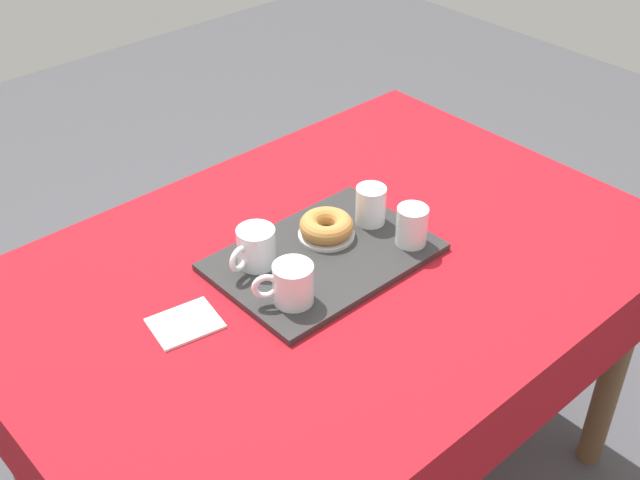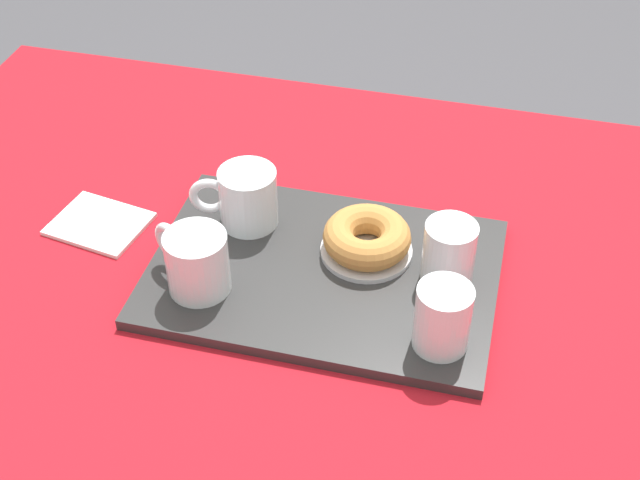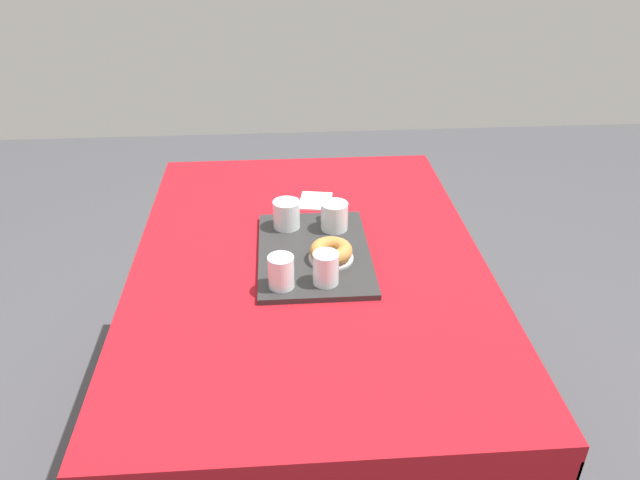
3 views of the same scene
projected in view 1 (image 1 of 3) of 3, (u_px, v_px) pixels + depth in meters
dining_table at (331, 294)px, 1.74m from camera, size 1.40×0.97×0.76m
serving_tray at (323, 257)px, 1.69m from camera, size 0.45×0.31×0.02m
tea_mug_left at (292, 285)px, 1.54m from camera, size 0.11×0.08×0.08m
tea_mug_right at (256, 248)px, 1.63m from camera, size 0.12×0.08×0.08m
water_glass_near at (371, 207)px, 1.76m from camera, size 0.07×0.07×0.09m
water_glass_far at (412, 228)px, 1.69m from camera, size 0.07×0.07×0.09m
donut_plate_left at (326, 235)px, 1.73m from camera, size 0.12×0.12×0.01m
sugar_donut_left at (326, 226)px, 1.72m from camera, size 0.12×0.12×0.04m
paper_napkin at (185, 323)px, 1.53m from camera, size 0.14×0.12×0.01m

